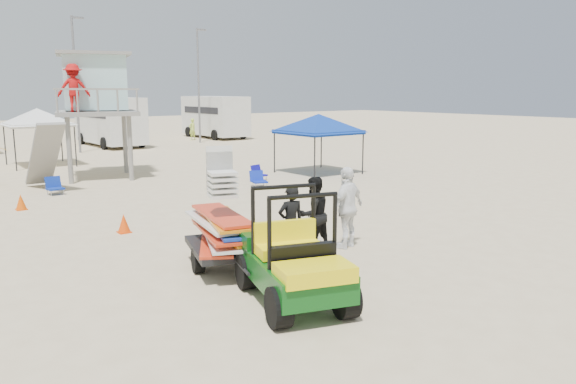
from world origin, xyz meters
TOP-DOWN VIEW (x-y plane):
  - ground at (0.00, 0.00)m, footprint 140.00×140.00m
  - utility_cart at (-1.77, -0.11)m, footprint 2.05×2.91m
  - surf_trailer at (-1.76, 2.23)m, footprint 1.90×2.65m
  - man_left at (-0.24, 1.93)m, footprint 0.67×0.50m
  - man_mid at (0.61, 2.18)m, footprint 0.88×0.69m
  - man_right at (1.46, 1.93)m, footprint 1.22×0.73m
  - lifeguard_tower at (0.43, 16.45)m, footprint 4.00×4.00m
  - canopy_blue at (8.85, 11.67)m, footprint 3.01×3.01m
  - canopy_white_c at (-0.46, 22.08)m, footprint 2.99×2.99m
  - cone_near at (-2.25, 6.54)m, footprint 0.34×0.34m
  - cone_far at (-3.74, 11.31)m, footprint 0.34×0.34m
  - beach_chair_a at (-2.15, 13.46)m, footprint 0.57×0.61m
  - beach_chair_b at (5.53, 11.67)m, footprint 0.65×0.71m
  - beach_chair_c at (4.59, 10.27)m, footprint 0.66×0.72m
  - rv_mid_right at (6.00, 29.99)m, footprint 2.64×7.00m
  - rv_far_right at (15.00, 31.49)m, footprint 2.64×6.60m
  - light_pole_left at (3.00, 27.00)m, footprint 0.14×0.14m
  - light_pole_right at (12.00, 28.50)m, footprint 0.14×0.14m

SIDE VIEW (x-z plane):
  - ground at x=0.00m, z-range 0.00..0.00m
  - cone_near at x=-2.25m, z-range 0.00..0.50m
  - cone_far at x=-3.74m, z-range 0.00..0.50m
  - beach_chair_a at x=-2.15m, z-range -0.01..0.63m
  - beach_chair_b at x=5.53m, z-range -0.01..0.63m
  - beach_chair_c at x=4.59m, z-range -0.01..0.63m
  - man_left at x=-0.24m, z-range 0.00..1.67m
  - man_mid at x=0.61m, z-range 0.00..1.76m
  - utility_cart at x=-1.77m, z-range -0.07..1.94m
  - surf_trailer at x=-1.76m, z-range -0.21..2.08m
  - man_right at x=1.46m, z-range 0.00..1.95m
  - rv_far_right at x=15.00m, z-range 0.17..3.42m
  - rv_mid_right at x=6.00m, z-range 0.17..3.42m
  - canopy_blue at x=8.85m, z-range 0.99..4.07m
  - canopy_white_c at x=-0.46m, z-range 1.07..4.32m
  - lifeguard_tower at x=0.43m, z-range 1.26..6.42m
  - light_pole_left at x=3.00m, z-range 0.00..8.00m
  - light_pole_right at x=12.00m, z-range 0.00..8.00m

